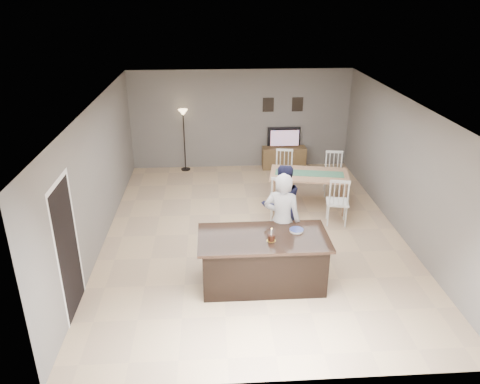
{
  "coord_description": "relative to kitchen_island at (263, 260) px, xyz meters",
  "views": [
    {
      "loc": [
        -0.81,
        -8.49,
        4.62
      ],
      "look_at": [
        -0.29,
        -0.3,
        1.05
      ],
      "focal_mm": 35.0,
      "sensor_mm": 36.0,
      "label": 1
    }
  ],
  "objects": [
    {
      "name": "dining_table",
      "position": [
        1.37,
        2.99,
        0.22
      ],
      "size": [
        1.99,
        2.23,
        1.06
      ],
      "rotation": [
        0.0,
        0.0,
        -0.19
      ],
      "color": "#A67C5A",
      "rests_on": "floor"
    },
    {
      "name": "room_shell",
      "position": [
        0.0,
        1.8,
        1.22
      ],
      "size": [
        8.0,
        8.0,
        8.0
      ],
      "color": "slate",
      "rests_on": "floor"
    },
    {
      "name": "television",
      "position": [
        1.2,
        5.64,
        0.41
      ],
      "size": [
        0.91,
        0.12,
        0.53
      ],
      "primitive_type": "imported",
      "rotation": [
        0.0,
        0.0,
        3.14
      ],
      "color": "black",
      "rests_on": "tv_console"
    },
    {
      "name": "picture_frames",
      "position": [
        1.15,
        5.78,
        1.3
      ],
      "size": [
        1.1,
        0.02,
        0.38
      ],
      "color": "black",
      "rests_on": "room_shell"
    },
    {
      "name": "floor",
      "position": [
        0.0,
        1.8,
        -0.45
      ],
      "size": [
        8.0,
        8.0,
        0.0
      ],
      "primitive_type": "plane",
      "color": "tan",
      "rests_on": "ground"
    },
    {
      "name": "floor_lamp",
      "position": [
        -1.55,
        5.59,
        0.87
      ],
      "size": [
        0.25,
        0.25,
        1.7
      ],
      "color": "black",
      "rests_on": "floor"
    },
    {
      "name": "doorway",
      "position": [
        -2.99,
        -0.5,
        0.8
      ],
      "size": [
        0.0,
        2.1,
        2.65
      ],
      "color": "black",
      "rests_on": "floor"
    },
    {
      "name": "birthday_cake",
      "position": [
        0.11,
        -0.14,
        0.5
      ],
      "size": [
        0.15,
        0.15,
        0.23
      ],
      "color": "gold",
      "rests_on": "kitchen_island"
    },
    {
      "name": "tv_screen_glow",
      "position": [
        1.2,
        5.56,
        0.42
      ],
      "size": [
        0.78,
        0.0,
        0.78
      ],
      "primitive_type": "plane",
      "rotation": [
        1.57,
        0.0,
        3.14
      ],
      "color": "#D25517",
      "rests_on": "tv_console"
    },
    {
      "name": "woman",
      "position": [
        0.39,
        0.55,
        0.44
      ],
      "size": [
        0.76,
        0.62,
        1.79
      ],
      "primitive_type": "imported",
      "rotation": [
        0.0,
        0.0,
        2.8
      ],
      "color": "#BCBBC0",
      "rests_on": "floor"
    },
    {
      "name": "tv_console",
      "position": [
        1.2,
        5.57,
        -0.15
      ],
      "size": [
        1.2,
        0.4,
        0.6
      ],
      "primitive_type": "cube",
      "color": "brown",
      "rests_on": "floor"
    },
    {
      "name": "man",
      "position": [
        0.5,
        1.35,
        0.37
      ],
      "size": [
        0.89,
        0.75,
        1.64
      ],
      "primitive_type": "imported",
      "rotation": [
        0.0,
        0.0,
        3.31
      ],
      "color": "#171834",
      "rests_on": "floor"
    },
    {
      "name": "plate_stack",
      "position": [
        0.57,
        0.15,
        0.46
      ],
      "size": [
        0.24,
        0.24,
        0.04
      ],
      "color": "white",
      "rests_on": "kitchen_island"
    },
    {
      "name": "kitchen_island",
      "position": [
        0.0,
        0.0,
        0.0
      ],
      "size": [
        2.15,
        1.1,
        0.9
      ],
      "color": "black",
      "rests_on": "floor"
    }
  ]
}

